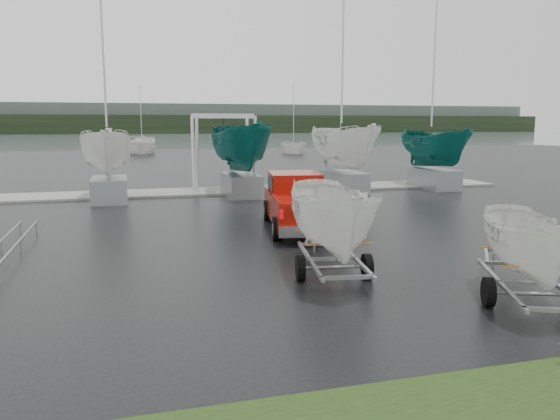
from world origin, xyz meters
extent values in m
plane|color=black|center=(0.00, 0.00, 0.00)|extent=(120.00, 120.00, 0.00)
plane|color=slate|center=(0.00, 100.00, -0.01)|extent=(300.00, 300.00, 0.00)
cube|color=gray|center=(0.00, 13.00, 0.05)|extent=(30.00, 3.00, 0.12)
cube|color=black|center=(0.00, 170.00, 3.00)|extent=(300.00, 8.00, 6.00)
cube|color=#4C5651|center=(0.00, 178.00, 5.00)|extent=(300.00, 6.00, 10.00)
cube|color=maroon|center=(-0.07, 2.14, 0.76)|extent=(2.82, 5.77, 0.91)
cube|color=maroon|center=(0.11, 3.12, 1.48)|extent=(2.11, 2.46, 0.81)
cube|color=black|center=(0.11, 3.12, 1.52)|extent=(2.10, 2.23, 0.52)
cube|color=silver|center=(-0.54, -0.63, 0.48)|extent=(1.93, 0.50, 0.33)
cylinder|color=black|center=(-0.65, 4.08, 0.38)|extent=(0.41, 0.80, 0.76)
cylinder|color=black|center=(1.14, 3.77, 0.38)|extent=(0.41, 0.80, 0.76)
cylinder|color=black|center=(-1.27, 0.51, 0.38)|extent=(0.41, 0.80, 0.76)
cylinder|color=black|center=(0.52, 0.20, 0.38)|extent=(0.41, 0.80, 0.76)
cube|color=#909398|center=(-1.63, -3.69, 0.45)|extent=(0.69, 3.56, 0.08)
cube|color=#909398|center=(-0.55, -3.88, 0.45)|extent=(0.69, 3.56, 0.08)
cylinder|color=#909398|center=(-1.12, -3.98, 0.30)|extent=(1.59, 0.35, 0.08)
cylinder|color=black|center=(-1.91, -3.85, 0.30)|extent=(0.28, 0.62, 0.60)
cylinder|color=black|center=(-0.34, -4.12, 0.30)|extent=(0.28, 0.62, 0.60)
imported|color=silver|center=(-1.09, -3.79, 2.88)|extent=(2.08, 2.12, 4.77)
cube|color=#FF6C08|center=(-0.95, -3.00, 1.00)|extent=(1.53, 0.31, 0.03)
cube|color=#FF6C08|center=(-1.23, -4.57, 1.00)|extent=(1.53, 0.31, 0.03)
cube|color=#909398|center=(1.48, -6.53, 0.45)|extent=(1.47, 3.35, 0.08)
cube|color=#909398|center=(2.49, -6.96, 0.45)|extent=(1.47, 3.35, 0.08)
cylinder|color=#909398|center=(1.91, -6.93, 0.30)|extent=(1.51, 0.70, 0.08)
cylinder|color=black|center=(1.17, -6.62, 0.30)|extent=(0.40, 0.62, 0.60)
imported|color=silver|center=(1.99, -6.74, 2.40)|extent=(1.90, 1.92, 3.82)
cube|color=#FF6C08|center=(2.30, -6.01, 1.00)|extent=(1.44, 0.64, 0.03)
cube|color=#FF6C08|center=(1.68, -7.48, 1.00)|extent=(1.44, 0.64, 0.03)
cylinder|color=silver|center=(-2.26, 12.20, 2.00)|extent=(0.16, 0.58, 3.99)
cylinder|color=silver|center=(-2.26, 13.80, 2.00)|extent=(0.16, 0.58, 3.99)
cylinder|color=silver|center=(0.74, 12.20, 2.00)|extent=(0.16, 0.58, 3.99)
cylinder|color=silver|center=(0.74, 13.80, 2.00)|extent=(0.16, 0.58, 3.99)
cube|color=silver|center=(-0.76, 13.00, 4.00)|extent=(3.30, 0.25, 0.25)
cube|color=#909398|center=(-6.54, 11.00, 0.55)|extent=(1.60, 3.20, 1.10)
imported|color=silver|center=(-6.54, 11.00, 4.13)|extent=(2.28, 2.34, 6.07)
cylinder|color=#B2B2B7|center=(-6.54, 11.50, 6.95)|extent=(0.10, 0.10, 7.00)
cube|color=#909398|center=(-0.19, 11.20, 0.55)|extent=(1.60, 3.20, 1.10)
imported|color=#0B504C|center=(-0.19, 11.20, 4.50)|extent=(2.56, 2.63, 6.80)
cube|color=#909398|center=(5.30, 11.00, 0.55)|extent=(1.60, 3.20, 1.10)
imported|color=silver|center=(5.30, 11.00, 4.37)|extent=(2.46, 2.53, 6.54)
cylinder|color=#B2B2B7|center=(5.30, 11.50, 7.13)|extent=(0.10, 0.10, 7.00)
cube|color=#909398|center=(10.84, 11.30, 0.55)|extent=(1.60, 3.20, 1.10)
imported|color=#0B504C|center=(10.84, 11.30, 4.11)|extent=(2.26, 2.32, 6.01)
cylinder|color=#B2B2B7|center=(10.84, 11.80, 6.93)|extent=(0.10, 0.10, 7.00)
cylinder|color=#909398|center=(-8.75, 1.00, 0.35)|extent=(0.06, 6.50, 0.06)
cylinder|color=#909398|center=(-9.25, 1.00, 0.35)|extent=(0.06, 6.50, 0.06)
imported|color=silver|center=(-3.80, 52.07, 0.00)|extent=(3.38, 3.45, 8.14)
cylinder|color=#B2B2B7|center=(-3.80, 52.07, 4.00)|extent=(0.08, 0.08, 8.00)
imported|color=silver|center=(13.48, 46.51, 0.00)|extent=(2.44, 2.50, 6.22)
cylinder|color=#B2B2B7|center=(13.48, 46.51, 4.00)|extent=(0.08, 0.08, 8.00)
imported|color=silver|center=(23.22, 55.86, 0.00)|extent=(4.10, 4.11, 7.62)
cylinder|color=#B2B2B7|center=(23.22, 55.86, 4.00)|extent=(0.08, 0.08, 8.00)
camera|label=1|loc=(-5.74, -15.64, 3.68)|focal=35.00mm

